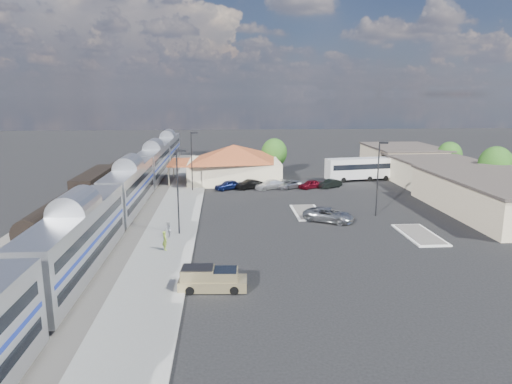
{
  "coord_description": "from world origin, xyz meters",
  "views": [
    {
      "loc": [
        -6.33,
        -52.12,
        14.41
      ],
      "look_at": [
        -2.38,
        1.85,
        2.8
      ],
      "focal_mm": 32.0,
      "sensor_mm": 36.0,
      "label": 1
    }
  ],
  "objects": [
    {
      "name": "passenger_train",
      "position": [
        -18.0,
        4.6,
        2.87
      ],
      "size": [
        3.0,
        104.0,
        5.55
      ],
      "color": "silver",
      "rests_on": "ground"
    },
    {
      "name": "person_b",
      "position": [
        -12.0,
        -7.15,
        0.97
      ],
      "size": [
        0.7,
        0.84,
        1.58
      ],
      "primitive_type": "imported",
      "rotation": [
        0.0,
        0.0,
        -1.43
      ],
      "color": "silver",
      "rests_on": "platform"
    },
    {
      "name": "railbed",
      "position": [
        -21.0,
        8.0,
        0.06
      ],
      "size": [
        16.0,
        100.0,
        0.12
      ],
      "primitive_type": "cube",
      "color": "#4C4944",
      "rests_on": "ground"
    },
    {
      "name": "tree_east_b",
      "position": [
        34.0,
        12.0,
        4.22
      ],
      "size": [
        4.94,
        4.94,
        6.96
      ],
      "color": "#382314",
      "rests_on": "ground"
    },
    {
      "name": "pickup_truck",
      "position": [
        -7.22,
        -19.98,
        0.83
      ],
      "size": [
        5.19,
        2.17,
        1.75
      ],
      "rotation": [
        0.0,
        0.0,
        1.51
      ],
      "color": "tan",
      "rests_on": "ground"
    },
    {
      "name": "parked_car_d",
      "position": [
        4.04,
        17.15,
        0.64
      ],
      "size": [
        5.08,
        4.15,
        1.29
      ],
      "primitive_type": "imported",
      "rotation": [
        0.0,
        0.0,
        -1.05
      ],
      "color": "gray",
      "rests_on": "ground"
    },
    {
      "name": "person_a",
      "position": [
        -11.84,
        -11.11,
        1.1
      ],
      "size": [
        0.67,
        0.79,
        1.84
      ],
      "primitive_type": "imported",
      "rotation": [
        0.0,
        0.0,
        1.97
      ],
      "color": "#AED442",
      "rests_on": "platform"
    },
    {
      "name": "parked_car_f",
      "position": [
        10.44,
        17.15,
        0.67
      ],
      "size": [
        4.19,
        3.3,
        1.33
      ],
      "primitive_type": "imported",
      "rotation": [
        0.0,
        0.0,
        -1.03
      ],
      "color": "black",
      "rests_on": "ground"
    },
    {
      "name": "buildings_east",
      "position": [
        28.0,
        14.28,
        2.27
      ],
      "size": [
        14.4,
        51.4,
        4.8
      ],
      "color": "#C6B28C",
      "rests_on": "ground"
    },
    {
      "name": "traffic_island_south",
      "position": [
        4.0,
        2.0,
        0.1
      ],
      "size": [
        3.3,
        7.5,
        0.21
      ],
      "color": "silver",
      "rests_on": "ground"
    },
    {
      "name": "parked_car_c",
      "position": [
        0.84,
        16.85,
        0.71
      ],
      "size": [
        5.27,
        4.01,
        1.42
      ],
      "primitive_type": "imported",
      "rotation": [
        0.0,
        0.0,
        -1.1
      ],
      "color": "silver",
      "rests_on": "ground"
    },
    {
      "name": "freight_cars",
      "position": [
        -24.0,
        11.11,
        1.93
      ],
      "size": [
        2.8,
        46.0,
        4.0
      ],
      "color": "black",
      "rests_on": "ground"
    },
    {
      "name": "platform",
      "position": [
        -12.0,
        6.0,
        0.09
      ],
      "size": [
        5.5,
        92.0,
        0.18
      ],
      "primitive_type": "cube",
      "color": "gray",
      "rests_on": "ground"
    },
    {
      "name": "coach_bus",
      "position": [
        16.95,
        22.91,
        2.21
      ],
      "size": [
        12.24,
        4.6,
        3.84
      ],
      "rotation": [
        0.0,
        0.0,
        1.74
      ],
      "color": "white",
      "rests_on": "ground"
    },
    {
      "name": "tree_depot",
      "position": [
        3.0,
        30.0,
        4.02
      ],
      "size": [
        4.71,
        4.71,
        6.63
      ],
      "color": "#382314",
      "rests_on": "ground"
    },
    {
      "name": "traffic_island_north",
      "position": [
        14.0,
        -8.0,
        0.1
      ],
      "size": [
        3.3,
        7.5,
        0.21
      ],
      "color": "silver",
      "rests_on": "ground"
    },
    {
      "name": "parked_car_e",
      "position": [
        7.24,
        16.85,
        0.67
      ],
      "size": [
        4.22,
        3.14,
        1.34
      ],
      "primitive_type": "imported",
      "rotation": [
        0.0,
        0.0,
        -1.12
      ],
      "color": "maroon",
      "rests_on": "ground"
    },
    {
      "name": "lamp_plat_n",
      "position": [
        -10.9,
        16.0,
        5.34
      ],
      "size": [
        1.08,
        0.25,
        9.0
      ],
      "color": "black",
      "rests_on": "ground"
    },
    {
      "name": "ground",
      "position": [
        0.0,
        0.0,
        0.0
      ],
      "size": [
        280.0,
        280.0,
        0.0
      ],
      "primitive_type": "plane",
      "color": "black",
      "rests_on": "ground"
    },
    {
      "name": "tree_east_c",
      "position": [
        34.0,
        26.0,
        3.76
      ],
      "size": [
        4.41,
        4.41,
        6.21
      ],
      "color": "#382314",
      "rests_on": "ground"
    },
    {
      "name": "suv",
      "position": [
        5.77,
        -2.06,
        0.81
      ],
      "size": [
        6.39,
        5.21,
        1.62
      ],
      "primitive_type": "imported",
      "rotation": [
        0.0,
        0.0,
        1.06
      ],
      "color": "#929599",
      "rests_on": "ground"
    },
    {
      "name": "lamp_plat_s",
      "position": [
        -10.9,
        -6.0,
        5.34
      ],
      "size": [
        1.08,
        0.25,
        9.0
      ],
      "color": "black",
      "rests_on": "ground"
    },
    {
      "name": "parked_car_a",
      "position": [
        -5.56,
        16.85,
        0.74
      ],
      "size": [
        4.65,
        3.56,
        1.48
      ],
      "primitive_type": "imported",
      "rotation": [
        0.0,
        0.0,
        -1.09
      ],
      "color": "#0C153F",
      "rests_on": "ground"
    },
    {
      "name": "parked_car_b",
      "position": [
        -2.36,
        17.15,
        0.73
      ],
      "size": [
        4.63,
        3.41,
        1.45
      ],
      "primitive_type": "imported",
      "rotation": [
        0.0,
        0.0,
        -1.09
      ],
      "color": "black",
      "rests_on": "ground"
    },
    {
      "name": "lamp_lot",
      "position": [
        12.1,
        0.0,
        5.34
      ],
      "size": [
        1.08,
        0.25,
        9.0
      ],
      "color": "black",
      "rests_on": "ground"
    },
    {
      "name": "station_depot",
      "position": [
        -4.56,
        24.0,
        3.13
      ],
      "size": [
        18.35,
        12.24,
        6.2
      ],
      "color": "beige",
      "rests_on": "ground"
    }
  ]
}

